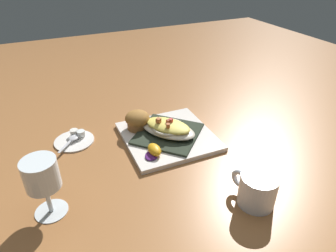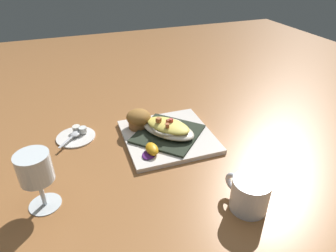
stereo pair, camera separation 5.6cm
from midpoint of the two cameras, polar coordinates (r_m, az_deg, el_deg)
ground_plane at (r=0.90m, az=1.78°, el=-2.40°), size 2.60×2.60×0.00m
square_plate at (r=0.90m, az=1.79°, el=-2.04°), size 0.26×0.26×0.01m
folded_napkin at (r=0.89m, az=1.80°, el=-1.49°), size 0.25×0.25×0.01m
gratin_dish at (r=0.88m, az=1.82°, el=-0.36°), size 0.19×0.18×0.05m
muffin at (r=0.92m, az=-3.91°, el=1.35°), size 0.08×0.08×0.06m
orange_garnish at (r=0.81m, az=-1.22°, el=-4.66°), size 0.07×0.06×0.02m
coffee_mug at (r=0.70m, az=17.57°, el=-12.62°), size 0.11×0.08×0.08m
stemmed_glass at (r=0.67m, az=-21.89°, el=-8.09°), size 0.07×0.07×0.14m
creamer_saucer at (r=0.93m, az=-15.62°, el=-1.96°), size 0.12×0.12×0.01m
spoon at (r=0.93m, az=-15.85°, el=-1.63°), size 0.09×0.08×0.01m
creamer_cup_0 at (r=0.94m, az=-14.38°, el=-0.72°), size 0.02×0.02×0.02m
creamer_cup_1 at (r=0.95m, az=-15.53°, el=-0.47°), size 0.02×0.02×0.02m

